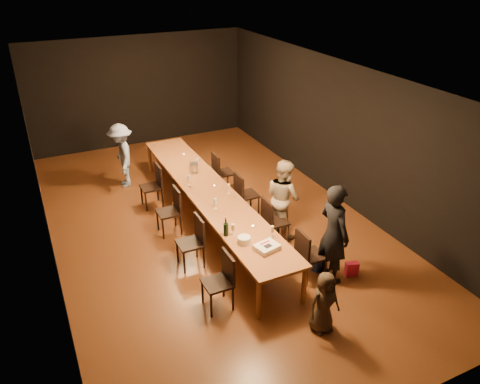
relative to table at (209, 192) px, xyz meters
name	(u,v)px	position (x,y,z in m)	size (l,w,h in m)	color
ground	(210,222)	(0.00, 0.00, -0.70)	(10.00, 10.00, 0.00)	#4E2C13
room_shell	(206,126)	(0.00, 0.00, 1.38)	(6.04, 10.04, 3.02)	black
table	(209,192)	(0.00, 0.00, 0.00)	(0.90, 6.00, 0.75)	brown
chair_right_0	(311,254)	(0.85, -2.40, -0.24)	(0.42, 0.42, 0.93)	black
chair_right_1	(276,221)	(0.85, -1.20, -0.24)	(0.42, 0.42, 0.93)	black
chair_right_2	(247,194)	(0.85, 0.00, -0.24)	(0.42, 0.42, 0.93)	black
chair_right_3	(224,172)	(0.85, 1.20, -0.24)	(0.42, 0.42, 0.93)	black
chair_left_0	(217,282)	(-0.85, -2.40, -0.24)	(0.42, 0.42, 0.93)	black
chair_left_1	(190,243)	(-0.85, -1.20, -0.24)	(0.42, 0.42, 0.93)	black
chair_left_2	(168,212)	(-0.85, 0.00, -0.24)	(0.42, 0.42, 0.93)	black
chair_left_3	(151,187)	(-0.85, 1.20, -0.24)	(0.42, 0.42, 0.93)	black
woman_birthday	(334,234)	(1.15, -2.55, 0.17)	(0.64, 0.42, 1.75)	black
woman_tan	(283,197)	(1.15, -0.94, 0.07)	(0.75, 0.58, 1.54)	tan
man_blue	(122,156)	(-1.15, 2.47, 0.05)	(0.97, 0.56, 1.50)	#8299C9
child	(324,302)	(0.34, -3.51, -0.21)	(0.48, 0.31, 0.99)	#392B20
gift_bag_red	(352,269)	(1.53, -2.66, -0.58)	(0.21, 0.12, 0.25)	#DA204B
gift_bag_blue	(318,260)	(1.12, -2.24, -0.53)	(0.27, 0.18, 0.34)	#233D9B
birthday_cake	(267,247)	(0.05, -2.31, 0.09)	(0.42, 0.36, 0.09)	white
plate_stack	(244,240)	(-0.20, -2.00, 0.11)	(0.21, 0.21, 0.12)	white
champagne_bottle	(226,226)	(-0.37, -1.66, 0.22)	(0.08, 0.08, 0.35)	black
ice_bucket	(194,168)	(0.04, 0.92, 0.15)	(0.18, 0.18, 0.20)	#A3A2A7
wineglass_0	(233,230)	(-0.25, -1.70, 0.15)	(0.06, 0.06, 0.21)	beige
wineglass_1	(272,232)	(0.30, -2.03, 0.15)	(0.06, 0.06, 0.21)	beige
wineglass_2	(215,204)	(-0.17, -0.75, 0.15)	(0.06, 0.06, 0.21)	silver
wineglass_3	(229,189)	(0.29, -0.31, 0.15)	(0.06, 0.06, 0.21)	beige
wineglass_4	(189,180)	(-0.27, 0.37, 0.15)	(0.06, 0.06, 0.21)	silver
wineglass_5	(198,163)	(0.19, 1.10, 0.15)	(0.06, 0.06, 0.21)	silver
tealight_near	(253,227)	(0.15, -1.63, 0.06)	(0.05, 0.05, 0.03)	#B2B7B2
tealight_mid	(214,186)	(0.15, 0.07, 0.06)	(0.05, 0.05, 0.03)	#B2B7B2
tealight_far	(184,154)	(0.15, 1.89, 0.06)	(0.05, 0.05, 0.03)	#B2B7B2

